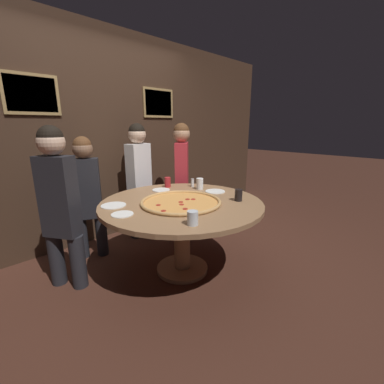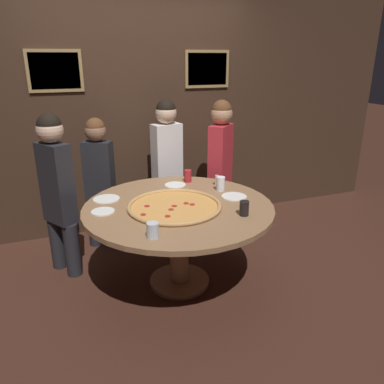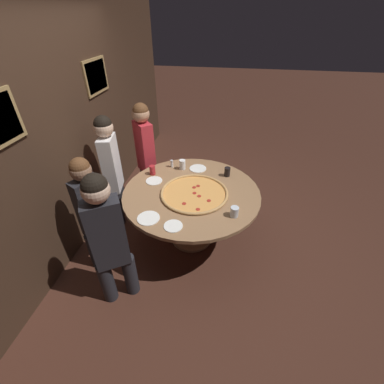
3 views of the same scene
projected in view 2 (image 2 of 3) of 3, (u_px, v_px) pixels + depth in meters
The scene contains 17 objects.
ground_plane at pixel (180, 283), 3.31m from camera, with size 24.00×24.00×0.00m, color #422319.
back_wall at pixel (137, 113), 4.07m from camera, with size 6.40×0.08×2.60m.
dining_table at pixel (179, 220), 3.10m from camera, with size 1.55×1.55×0.74m.
giant_pizza at pixel (174, 206), 3.00m from camera, with size 0.76×0.76×0.03m.
drink_cup_near_left at pixel (188, 176), 3.60m from camera, with size 0.07×0.07×0.12m, color #B22328.
drink_cup_beside_pizza at pixel (221, 184), 3.36m from camera, with size 0.08×0.08×0.13m, color white.
drink_cup_far_right at pixel (244, 208), 2.84m from camera, with size 0.07×0.07×0.11m, color black.
drink_cup_near_right at pixel (153, 230), 2.49m from camera, with size 0.08×0.08×0.11m, color silver.
white_plate_right_side at pixel (234, 197), 3.23m from camera, with size 0.22×0.22×0.01m, color white.
white_plate_beside_cup at pixel (175, 185), 3.52m from camera, with size 0.20×0.20×0.01m, color white.
white_plate_left_side at pixel (103, 211), 2.91m from camera, with size 0.18×0.18×0.01m, color white.
white_plate_far_back at pixel (106, 199), 3.17m from camera, with size 0.22×0.22×0.01m, color white.
condiment_shaker at pixel (217, 180), 3.51m from camera, with size 0.04×0.04×0.10m.
diner_side_left at pixel (57, 187), 3.22m from camera, with size 0.30×0.38×1.45m.
diner_far_right at pixel (167, 160), 4.02m from camera, with size 0.39×0.22×1.47m.
diner_side_right at pixel (99, 176), 3.71m from camera, with size 0.35×0.27×1.34m.
diner_far_left at pixel (220, 161), 3.95m from camera, with size 0.36×0.35×1.48m.
Camera 2 is at (-0.89, -2.69, 1.88)m, focal length 35.00 mm.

